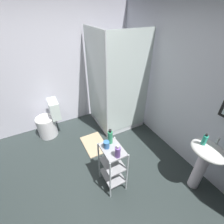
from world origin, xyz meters
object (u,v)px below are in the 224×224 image
Objects in this scene: hand_soap_bottle at (205,140)px; storage_cart at (113,164)px; toilet at (49,122)px; bath_mat at (94,144)px; rinse_cup at (106,145)px; body_wash_bottle_green at (110,137)px; shower_stall at (114,106)px; pedestal_sink at (204,159)px; conditioner_bottle_purple at (118,152)px.

storage_cart is at bearing -116.74° from hand_soap_bottle.
toilet is 1.04m from bath_mat.
hand_soap_bottle reaches higher than rinse_cup.
body_wash_bottle_green reaches higher than toilet.
storage_cart is at bearing -29.66° from shower_stall.
body_wash_bottle_green is (1.18, -0.71, 0.38)m from shower_stall.
pedestal_sink is at bearing 33.83° from bath_mat.
storage_cart is 0.36m from rinse_cup.
storage_cart is (-0.60, -1.07, -0.14)m from pedestal_sink.
pedestal_sink is at bearing 60.59° from storage_cart.
hand_soap_bottle is 1.63× the size of rinse_cup.
shower_stall is 1.50m from storage_cart.
body_wash_bottle_green reaches higher than bath_mat.
conditioner_bottle_purple is 1.31m from bath_mat.
conditioner_bottle_purple is at bearing -0.95° from storage_cart.
toilet is at bearing -156.74° from body_wash_bottle_green.
pedestal_sink is 1.23m from storage_cart.
body_wash_bottle_green is at bearing -122.41° from hand_soap_bottle.
shower_stall is 3.33× the size of bath_mat.
pedestal_sink is at bearing 66.42° from conditioner_bottle_purple.
toilet is 1.70m from body_wash_bottle_green.
shower_stall is at bearing 152.64° from conditioner_bottle_purple.
toilet is 1.72m from storage_cart.
hand_soap_bottle is at bearing 69.55° from conditioner_bottle_purple.
pedestal_sink is 2.79m from toilet.
toilet is 1.91m from conditioner_bottle_purple.
toilet reaches higher than storage_cart.
toilet reaches higher than bath_mat.
shower_stall reaches higher than bath_mat.
storage_cart is 0.42m from body_wash_bottle_green.
conditioner_bottle_purple is at bearing -110.45° from hand_soap_bottle.
shower_stall is 1.93m from pedestal_sink.
conditioner_bottle_purple is 0.21m from rinse_cup.
storage_cart is 7.38× the size of rinse_cup.
rinse_cup is (-0.58, -1.09, -0.09)m from hand_soap_bottle.
conditioner_bottle_purple is (1.43, -0.74, 0.36)m from shower_stall.
shower_stall reaches higher than conditioner_bottle_purple.
pedestal_sink is 1.29m from body_wash_bottle_green.
hand_soap_bottle is at bearing -157.90° from pedestal_sink.
shower_stall is at bearing 147.21° from rinse_cup.
rinse_cup reaches higher than toilet.
rinse_cup is at bearing -32.79° from shower_stall.
hand_soap_bottle is (2.13, 1.65, 0.57)m from toilet.
hand_soap_bottle is at bearing 63.26° from storage_cart.
hand_soap_bottle reaches higher than toilet.
conditioner_bottle_purple is 0.80× the size of body_wash_bottle_green.
pedestal_sink is 1.32m from rinse_cup.
pedestal_sink is 3.60× the size of body_wash_bottle_green.
shower_stall is at bearing 148.87° from body_wash_bottle_green.
storage_cart is 0.41m from conditioner_bottle_purple.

